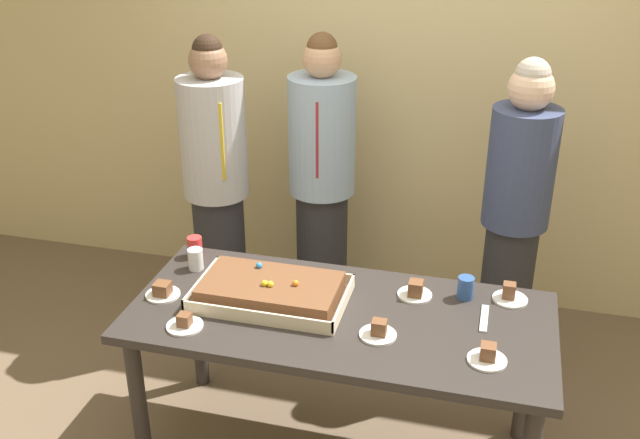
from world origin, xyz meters
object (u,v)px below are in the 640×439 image
object	(u,v)px
plated_slice_center_back	(163,291)
person_striped_tie_right	(216,187)
plated_slice_far_right	(510,295)
sheet_cake	(271,291)
plated_slice_far_left	(487,356)
plated_slice_center_front	(378,331)
person_green_shirt_behind	(515,216)
plated_slice_near_left	(185,324)
drink_cup_far_end	(195,247)
cake_server_utensil	(484,318)
plated_slice_near_right	(415,291)
drink_cup_middle	(196,259)
party_table	(339,332)
person_serving_front	(322,182)
drink_cup_nearest	(466,288)

from	to	relation	value
plated_slice_center_back	person_striped_tie_right	xyz separation A→B (m)	(-0.12, 0.93, 0.10)
plated_slice_far_right	plated_slice_center_back	bearing A→B (deg)	-166.62
sheet_cake	plated_slice_far_left	bearing A→B (deg)	-12.69
plated_slice_center_front	person_green_shirt_behind	distance (m)	1.14
sheet_cake	plated_slice_near_left	distance (m)	0.40
drink_cup_far_end	cake_server_utensil	distance (m)	1.39
drink_cup_far_end	person_green_shirt_behind	bearing A→B (deg)	21.89
plated_slice_near_left	cake_server_utensil	xyz separation A→B (m)	(1.17, 0.36, -0.01)
plated_slice_far_right	plated_slice_near_right	bearing A→B (deg)	-169.43
drink_cup_middle	cake_server_utensil	distance (m)	1.32
sheet_cake	drink_cup_middle	world-z (taller)	sheet_cake
plated_slice_near_left	cake_server_utensil	distance (m)	1.23
drink_cup_far_end	person_green_shirt_behind	world-z (taller)	person_green_shirt_behind
plated_slice_near_left	person_striped_tie_right	world-z (taller)	person_striped_tie_right
party_table	plated_slice_center_back	distance (m)	0.79
sheet_cake	plated_slice_near_right	size ratio (longest dim) A/B	4.34
plated_slice_far_right	plated_slice_far_left	bearing A→B (deg)	-98.45
sheet_cake	person_serving_front	bearing A→B (deg)	92.66
sheet_cake	plated_slice_center_front	world-z (taller)	sheet_cake
cake_server_utensil	party_table	bearing A→B (deg)	-169.78
drink_cup_middle	drink_cup_far_end	xyz separation A→B (m)	(-0.05, 0.11, 0.00)
plated_slice_far_left	person_green_shirt_behind	distance (m)	1.09
drink_cup_middle	plated_slice_near_right	bearing A→B (deg)	0.65
plated_slice_far_right	drink_cup_middle	world-z (taller)	drink_cup_middle
plated_slice_near_left	person_striped_tie_right	bearing A→B (deg)	105.28
plated_slice_far_right	person_striped_tie_right	xyz separation A→B (m)	(-1.57, 0.58, 0.10)
plated_slice_center_front	drink_cup_nearest	distance (m)	0.49
plated_slice_center_front	person_green_shirt_behind	world-z (taller)	person_green_shirt_behind
plated_slice_center_front	drink_cup_far_end	size ratio (longest dim) A/B	1.50
plated_slice_near_left	plated_slice_far_right	world-z (taller)	plated_slice_far_right
party_table	drink_cup_nearest	xyz separation A→B (m)	(0.50, 0.26, 0.15)
drink_cup_far_end	party_table	bearing A→B (deg)	-21.79
plated_slice_center_back	drink_cup_nearest	bearing A→B (deg)	13.99
drink_cup_nearest	drink_cup_middle	distance (m)	1.23
plated_slice_near_right	drink_cup_far_end	xyz separation A→B (m)	(-1.07, 0.10, 0.02)
drink_cup_middle	plated_slice_near_left	bearing A→B (deg)	-72.15
sheet_cake	drink_cup_nearest	world-z (taller)	sheet_cake
plated_slice_near_right	person_green_shirt_behind	world-z (taller)	person_green_shirt_behind
plated_slice_center_front	drink_cup_far_end	bearing A→B (deg)	155.83
drink_cup_middle	person_green_shirt_behind	distance (m)	1.58
sheet_cake	drink_cup_far_end	world-z (taller)	sheet_cake
plated_slice_far_right	drink_cup_far_end	size ratio (longest dim) A/B	1.50
plated_slice_near_right	person_green_shirt_behind	distance (m)	0.80
plated_slice_center_back	cake_server_utensil	xyz separation A→B (m)	(1.36, 0.17, -0.02)
plated_slice_far_left	cake_server_utensil	world-z (taller)	plated_slice_far_left
sheet_cake	person_serving_front	world-z (taller)	person_serving_front
plated_slice_near_left	plated_slice_center_back	size ratio (longest dim) A/B	1.00
person_striped_tie_right	party_table	bearing A→B (deg)	11.08
plated_slice_far_right	sheet_cake	bearing A→B (deg)	-165.49
person_green_shirt_behind	plated_slice_near_left	bearing A→B (deg)	1.17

